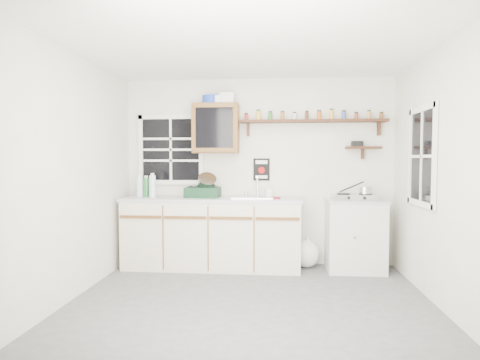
% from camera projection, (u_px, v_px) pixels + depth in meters
% --- Properties ---
extents(room, '(3.64, 3.24, 2.54)m').
position_uv_depth(room, '(250.00, 177.00, 3.85)').
color(room, '#4B4B4D').
rests_on(room, ground).
extents(main_cabinet, '(2.31, 0.63, 0.92)m').
position_uv_depth(main_cabinet, '(212.00, 232.00, 5.24)').
color(main_cabinet, beige).
rests_on(main_cabinet, floor).
extents(right_cabinet, '(0.73, 0.57, 0.91)m').
position_uv_depth(right_cabinet, '(355.00, 235.00, 5.10)').
color(right_cabinet, silver).
rests_on(right_cabinet, floor).
extents(sink, '(0.52, 0.44, 0.29)m').
position_uv_depth(sink, '(253.00, 197.00, 5.17)').
color(sink, silver).
rests_on(sink, main_cabinet).
extents(upper_cabinet, '(0.60, 0.32, 0.65)m').
position_uv_depth(upper_cabinet, '(216.00, 129.00, 5.31)').
color(upper_cabinet, '#5B3616').
rests_on(upper_cabinet, wall_back).
extents(upper_cabinet_clutter, '(0.42, 0.24, 0.14)m').
position_uv_depth(upper_cabinet_clutter, '(217.00, 99.00, 5.29)').
color(upper_cabinet_clutter, '#1937A3').
rests_on(upper_cabinet_clutter, upper_cabinet).
extents(spice_shelf, '(1.91, 0.18, 0.35)m').
position_uv_depth(spice_shelf, '(312.00, 120.00, 5.26)').
color(spice_shelf, black).
rests_on(spice_shelf, wall_back).
extents(secondary_shelf, '(0.45, 0.16, 0.24)m').
position_uv_depth(secondary_shelf, '(361.00, 147.00, 5.23)').
color(secondary_shelf, black).
rests_on(secondary_shelf, wall_back).
extents(warning_sign, '(0.22, 0.02, 0.30)m').
position_uv_depth(warning_sign, '(261.00, 169.00, 5.43)').
color(warning_sign, black).
rests_on(warning_sign, wall_back).
extents(window_back, '(0.93, 0.03, 0.98)m').
position_uv_depth(window_back, '(171.00, 150.00, 5.52)').
color(window_back, black).
rests_on(window_back, wall_back).
extents(window_right, '(0.03, 0.78, 1.08)m').
position_uv_depth(window_right, '(422.00, 156.00, 4.23)').
color(window_right, black).
rests_on(window_right, wall_back).
extents(water_bottles, '(0.29, 0.19, 0.32)m').
position_uv_depth(water_bottles, '(146.00, 186.00, 5.31)').
color(water_bottles, silver).
rests_on(water_bottles, main_cabinet).
extents(dish_rack, '(0.45, 0.34, 0.33)m').
position_uv_depth(dish_rack, '(204.00, 189.00, 5.26)').
color(dish_rack, black).
rests_on(dish_rack, main_cabinet).
extents(soap_bottle, '(0.10, 0.10, 0.17)m').
position_uv_depth(soap_bottle, '(268.00, 191.00, 5.26)').
color(soap_bottle, silver).
rests_on(soap_bottle, main_cabinet).
extents(rag, '(0.13, 0.11, 0.02)m').
position_uv_depth(rag, '(276.00, 198.00, 5.08)').
color(rag, maroon).
rests_on(rag, main_cabinet).
extents(hotplate, '(0.56, 0.32, 0.08)m').
position_uv_depth(hotplate, '(354.00, 197.00, 5.06)').
color(hotplate, silver).
rests_on(hotplate, right_cabinet).
extents(saucepan, '(0.38, 0.23, 0.17)m').
position_uv_depth(saucepan, '(365.00, 190.00, 5.04)').
color(saucepan, silver).
rests_on(saucepan, hotplate).
extents(trash_bag, '(0.38, 0.34, 0.43)m').
position_uv_depth(trash_bag, '(307.00, 254.00, 5.24)').
color(trash_bag, white).
rests_on(trash_bag, floor).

